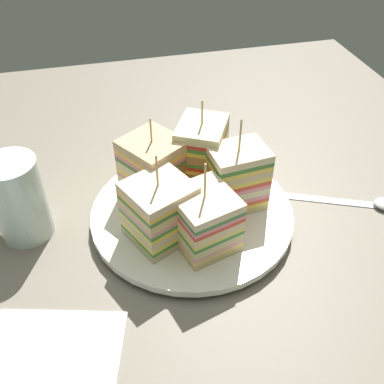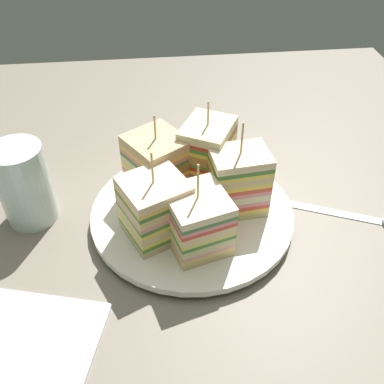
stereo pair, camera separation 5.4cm
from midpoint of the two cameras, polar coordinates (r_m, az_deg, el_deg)
The scene contains 11 objects.
ground_plane at distance 58.13cm, azimuth 2.68°, elevation -4.26°, with size 101.50×93.56×1.80cm, color gray.
plate at distance 56.82cm, azimuth 2.74°, elevation -2.91°, with size 25.76×25.76×1.63cm.
sandwich_wedge_0 at distance 49.99cm, azimuth 4.38°, elevation -3.81°, with size 8.45×8.07×11.51cm.
sandwich_wedge_1 at distance 54.51cm, azimuth 8.84°, elevation 1.13°, with size 6.00×7.47×12.57cm.
sandwich_wedge_2 at distance 57.66cm, azimuth 4.64°, elevation 4.58°, with size 8.83×8.33×12.57cm.
sandwich_wedge_3 at distance 56.35cm, azimuth -1.71°, elevation 3.20°, with size 9.34×9.20×11.68cm.
sandwich_wedge_4 at distance 50.95cm, azimuth -1.69°, elevation -2.19°, with size 8.88×9.07×11.69cm.
chip_pile at distance 56.17cm, azimuth 3.77°, elevation -0.97°, with size 6.38×7.16×2.28cm.
spoon at distance 62.83cm, azimuth 25.40°, elevation -3.36°, with size 7.98×15.10×1.00cm.
napkin at distance 47.74cm, azimuth -17.43°, elevation -18.95°, with size 12.83×13.47×0.50cm, color white.
drinking_glass at distance 57.68cm, azimuth -18.19°, elevation 0.19°, with size 6.46×6.46×10.71cm.
Camera 2 is at (41.10, -4.56, 40.05)cm, focal length 41.33 mm.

